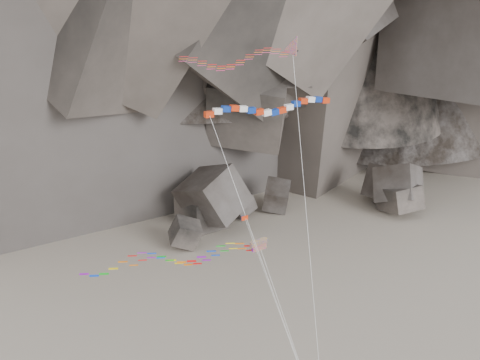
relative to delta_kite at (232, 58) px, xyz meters
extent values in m
cube|color=#47423F|center=(30.92, 35.45, -24.97)|extent=(6.18, 6.57, 6.53)
cube|color=#47423F|center=(8.71, 35.62, -26.27)|extent=(5.10, 4.87, 3.59)
cube|color=#47423F|center=(31.73, 32.60, -24.89)|extent=(7.83, 8.99, 7.96)
cube|color=#47423F|center=(31.39, 31.33, -25.80)|extent=(5.45, 6.80, 4.91)
cube|color=#47423F|center=(4.12, 31.82, -24.49)|extent=(10.73, 9.94, 9.80)
cube|color=#47423F|center=(2.89, 33.53, -25.35)|extent=(7.13, 7.66, 4.34)
cube|color=#47423F|center=(14.39, 36.20, -25.83)|extent=(4.77, 5.97, 4.98)
cube|color=#47423F|center=(-0.33, 26.54, -26.01)|extent=(4.12, 3.87, 4.58)
cylinder|color=silver|center=(4.56, -5.02, -12.61)|extent=(0.21, 9.78, 26.53)
cube|color=red|center=(-1.43, 1.58, -4.35)|extent=(0.76, 0.59, 0.45)
cube|color=white|center=(-0.75, 1.72, -4.17)|extent=(0.79, 0.60, 0.50)
cube|color=navy|center=(-0.07, 1.82, -4.05)|extent=(0.81, 0.60, 0.53)
cube|color=red|center=(0.61, 1.89, -4.03)|extent=(0.81, 0.60, 0.53)
cube|color=white|center=(1.28, 1.97, -4.13)|extent=(0.79, 0.60, 0.51)
cube|color=navy|center=(1.96, 2.06, -4.30)|extent=(0.76, 0.59, 0.46)
cube|color=red|center=(2.64, 2.19, -4.49)|extent=(0.78, 0.60, 0.49)
cube|color=white|center=(3.32, 2.36, -4.63)|extent=(0.80, 0.60, 0.52)
cube|color=navy|center=(3.99, 2.58, -4.67)|extent=(0.81, 0.60, 0.53)
cube|color=red|center=(4.67, 2.82, -4.60)|extent=(0.80, 0.60, 0.52)
cube|color=white|center=(5.35, 3.08, -4.44)|extent=(0.77, 0.59, 0.47)
cube|color=navy|center=(6.03, 3.32, -4.25)|extent=(0.77, 0.59, 0.47)
cube|color=red|center=(6.70, 3.53, -4.09)|extent=(0.80, 0.60, 0.52)
cube|color=white|center=(7.38, 3.70, -4.03)|extent=(0.81, 0.60, 0.53)
cube|color=navy|center=(8.06, 3.82, -4.07)|extent=(0.80, 0.60, 0.52)
cube|color=red|center=(8.74, 3.91, -4.22)|extent=(0.78, 0.60, 0.48)
cylinder|color=silver|center=(1.61, -4.25, -15.11)|extent=(6.11, 11.33, 21.53)
cube|color=#EAB10D|center=(1.68, -1.77, -13.87)|extent=(1.44, 0.80, 0.79)
cube|color=#0CB219|center=(1.68, -1.96, -14.16)|extent=(1.20, 0.61, 0.54)
cylinder|color=silver|center=(3.16, -5.84, -19.87)|extent=(3.01, 8.16, 12.02)
cube|color=red|center=(0.43, -2.39, -11.40)|extent=(0.53, 0.20, 0.35)
cube|color=navy|center=(0.26, -2.38, -11.40)|extent=(0.20, 0.10, 0.35)
cylinder|color=silver|center=(2.54, -6.14, -18.63)|extent=(4.24, 7.54, 14.48)
camera|label=1|loc=(-9.11, -42.32, 5.91)|focal=45.00mm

